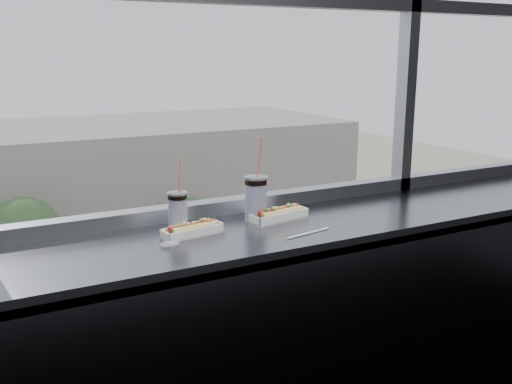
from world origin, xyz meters
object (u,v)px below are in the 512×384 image
hotdog_tray_left (192,229)px  car_far_b (11,320)px  wrapper (170,244)px  car_near_d (246,358)px  soda_cup_right (256,197)px  tree_right (193,223)px  pedestrian_c (110,275)px  car_near_e (396,316)px  hotdog_tray_right (279,214)px  tree_center (25,232)px  car_far_c (244,271)px  pedestrian_d (186,249)px  loose_straw (308,233)px  soda_cup_left (178,210)px

hotdog_tray_left → car_far_b: hotdog_tray_left is taller
wrapper → car_near_d: (8.53, 16.32, -11.04)m
soda_cup_right → tree_right: 31.48m
car_far_b → tree_right: tree_right is taller
hotdog_tray_left → pedestrian_c: (5.79, 27.42, -11.04)m
pedestrian_c → car_near_e: bearing=132.6°
hotdog_tray_right → wrapper: (-0.52, -0.11, -0.02)m
car_near_e → tree_center: 18.87m
hotdog_tray_right → tree_center: size_ratio=0.05×
car_far_c → pedestrian_d: car_far_c is taller
hotdog_tray_left → loose_straw: (0.40, -0.20, -0.02)m
car_near_e → car_far_c: bearing=23.7°
loose_straw → soda_cup_left: bearing=137.5°
car_near_e → tree_right: size_ratio=1.39×
loose_straw → tree_right: size_ratio=0.05×
soda_cup_right → tree_center: 29.41m
loose_straw → wrapper: bearing=158.2°
pedestrian_d → pedestrian_c: size_ratio=1.08×
pedestrian_d → hotdog_tray_left: bearing=69.6°
car_near_e → pedestrian_c: car_near_e is taller
car_near_e → loose_straw: bearing=135.2°
tree_center → car_near_e: bearing=-40.0°
hotdog_tray_right → tree_right: (10.61, 28.21, -9.00)m
soda_cup_left → car_near_d: bearing=62.4°
wrapper → pedestrian_c: wrapper is taller
loose_straw → pedestrian_d: loose_straw is taller
wrapper → tree_right: 31.73m
pedestrian_c → soda_cup_right: bearing=78.7°
hotdog_tray_right → pedestrian_d: 33.00m
soda_cup_right → pedestrian_c: soda_cup_right is taller
soda_cup_right → wrapper: bearing=-161.3°
loose_straw → car_near_d: bearing=54.2°
car_near_e → car_far_c: 8.82m
tree_center → tree_right: 9.28m
car_near_e → car_near_d: bearing=88.8°
soda_cup_right → car_far_c: (12.04, 24.18, -10.98)m
soda_cup_left → car_far_c: soda_cup_left is taller
hotdog_tray_left → wrapper: (-0.12, -0.09, -0.01)m
pedestrian_c → tree_center: bearing=-11.5°
soda_cup_left → wrapper: (-0.09, -0.16, -0.08)m
car_far_b → car_near_d: (7.93, -8.00, 0.04)m
car_far_c → hotdog_tray_right: bearing=161.6°
hotdog_tray_left → car_far_c: (12.35, 24.24, -10.90)m
hotdog_tray_left → loose_straw: 0.44m
pedestrian_d → tree_right: 2.25m
hotdog_tray_right → pedestrian_d: size_ratio=0.12×
car_near_e → car_near_d: size_ratio=1.06×
hotdog_tray_left → tree_right: bearing=60.4°
wrapper → car_near_e: size_ratio=0.01×
soda_cup_left → pedestrian_d: bearing=69.5°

